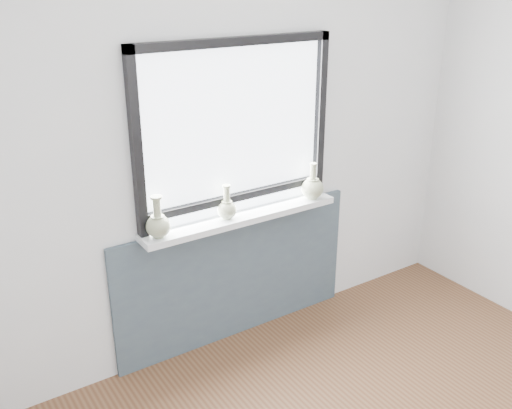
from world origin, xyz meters
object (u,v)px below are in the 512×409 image
vase_a (158,224)px  vase_b (227,208)px  windowsill (242,217)px  vase_c (312,187)px

vase_a → vase_b: size_ratio=1.15×
windowsill → vase_c: size_ratio=5.47×
vase_b → vase_c: 0.64m
vase_a → vase_b: 0.45m
vase_b → vase_c: (0.64, -0.02, 0.01)m
vase_b → vase_a: bearing=-178.0°
windowsill → vase_c: (0.53, -0.02, 0.10)m
windowsill → vase_c: 0.54m
vase_a → vase_c: (1.09, -0.01, -0.00)m
windowsill → vase_b: (-0.11, -0.00, 0.09)m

